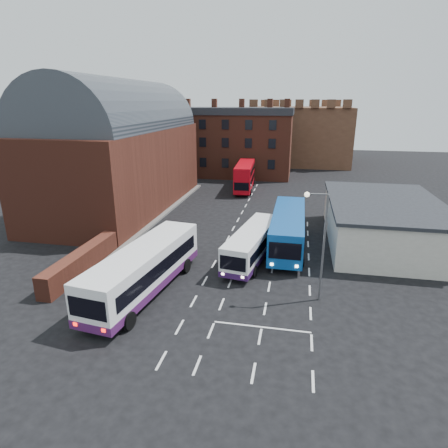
% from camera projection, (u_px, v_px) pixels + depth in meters
% --- Properties ---
extents(ground, '(180.00, 180.00, 0.00)m').
position_uv_depth(ground, '(197.00, 296.00, 26.88)').
color(ground, black).
extents(railway_station, '(12.00, 28.00, 16.00)m').
position_uv_depth(railway_station, '(120.00, 148.00, 46.94)').
color(railway_station, '#602B1E').
rests_on(railway_station, ground).
extents(forecourt_wall, '(1.20, 10.00, 1.80)m').
position_uv_depth(forecourt_wall, '(82.00, 262.00, 30.37)').
color(forecourt_wall, '#602B1E').
rests_on(forecourt_wall, ground).
extents(cream_building, '(10.40, 16.40, 4.25)m').
position_uv_depth(cream_building, '(383.00, 221.00, 36.43)').
color(cream_building, beige).
rests_on(cream_building, ground).
extents(brick_terrace, '(22.00, 10.00, 11.00)m').
position_uv_depth(brick_terrace, '(231.00, 145.00, 69.10)').
color(brick_terrace, brown).
rests_on(brick_terrace, ground).
extents(castle_keep, '(22.00, 22.00, 12.00)m').
position_uv_depth(castle_keep, '(298.00, 135.00, 85.32)').
color(castle_keep, brown).
rests_on(castle_keep, ground).
extents(bus_white_outbound, '(4.46, 12.84, 3.43)m').
position_uv_depth(bus_white_outbound, '(144.00, 267.00, 26.79)').
color(bus_white_outbound, white).
rests_on(bus_white_outbound, ground).
extents(bus_white_inbound, '(3.97, 10.48, 2.79)m').
position_uv_depth(bus_white_inbound, '(252.00, 242.00, 32.51)').
color(bus_white_inbound, white).
rests_on(bus_white_inbound, ground).
extents(bus_blue, '(3.21, 12.60, 3.44)m').
position_uv_depth(bus_blue, '(288.00, 227.00, 35.07)').
color(bus_blue, '#0D4793').
rests_on(bus_blue, ground).
extents(bus_red_double, '(3.11, 10.61, 4.19)m').
position_uv_depth(bus_red_double, '(245.00, 176.00, 57.94)').
color(bus_red_double, '#BF0612').
rests_on(bus_red_double, ground).
extents(street_lamp, '(1.58, 0.34, 7.75)m').
position_uv_depth(street_lamp, '(320.00, 237.00, 24.91)').
color(street_lamp, slate).
rests_on(street_lamp, ground).
extents(pedestrian_red, '(0.69, 0.54, 1.67)m').
position_uv_depth(pedestrian_red, '(90.00, 288.00, 26.18)').
color(pedestrian_red, maroon).
rests_on(pedestrian_red, ground).
extents(pedestrian_beige, '(0.92, 0.80, 1.63)m').
position_uv_depth(pedestrian_beige, '(108.00, 306.00, 23.94)').
color(pedestrian_beige, '#A39A83').
rests_on(pedestrian_beige, ground).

